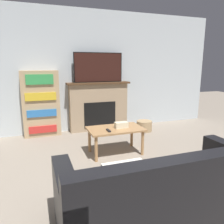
{
  "coord_description": "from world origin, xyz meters",
  "views": [
    {
      "loc": [
        -1.07,
        -0.95,
        1.5
      ],
      "look_at": [
        0.13,
        2.43,
        0.73
      ],
      "focal_mm": 35.0,
      "sensor_mm": 36.0,
      "label": 1
    }
  ],
  "objects_px": {
    "fireplace": "(99,106)",
    "bookshelf": "(41,104)",
    "coffee_table": "(116,132)",
    "storage_basket": "(144,126)",
    "tv": "(98,67)",
    "couch": "(165,196)"
  },
  "relations": [
    {
      "from": "fireplace",
      "to": "storage_basket",
      "type": "bearing_deg",
      "value": -26.28
    },
    {
      "from": "couch",
      "to": "fireplace",
      "type": "bearing_deg",
      "value": 84.95
    },
    {
      "from": "fireplace",
      "to": "coffee_table",
      "type": "distance_m",
      "value": 1.49
    },
    {
      "from": "couch",
      "to": "bookshelf",
      "type": "height_order",
      "value": "bookshelf"
    },
    {
      "from": "tv",
      "to": "storage_basket",
      "type": "bearing_deg",
      "value": -25.31
    },
    {
      "from": "coffee_table",
      "to": "bookshelf",
      "type": "relative_size",
      "value": 0.67
    },
    {
      "from": "coffee_table",
      "to": "storage_basket",
      "type": "relative_size",
      "value": 2.65
    },
    {
      "from": "coffee_table",
      "to": "storage_basket",
      "type": "height_order",
      "value": "coffee_table"
    },
    {
      "from": "bookshelf",
      "to": "fireplace",
      "type": "bearing_deg",
      "value": 1.04
    },
    {
      "from": "fireplace",
      "to": "couch",
      "type": "distance_m",
      "value": 3.26
    },
    {
      "from": "fireplace",
      "to": "tv",
      "type": "bearing_deg",
      "value": -90.0
    },
    {
      "from": "coffee_table",
      "to": "storage_basket",
      "type": "bearing_deg",
      "value": 42.74
    },
    {
      "from": "fireplace",
      "to": "bookshelf",
      "type": "relative_size",
      "value": 1.04
    },
    {
      "from": "fireplace",
      "to": "bookshelf",
      "type": "bearing_deg",
      "value": -178.96
    },
    {
      "from": "coffee_table",
      "to": "storage_basket",
      "type": "distance_m",
      "value": 1.5
    },
    {
      "from": "fireplace",
      "to": "coffee_table",
      "type": "height_order",
      "value": "fireplace"
    },
    {
      "from": "fireplace",
      "to": "couch",
      "type": "relative_size",
      "value": 0.73
    },
    {
      "from": "couch",
      "to": "storage_basket",
      "type": "distance_m",
      "value": 3.04
    },
    {
      "from": "tv",
      "to": "fireplace",
      "type": "bearing_deg",
      "value": 90.0
    },
    {
      "from": "fireplace",
      "to": "bookshelf",
      "type": "height_order",
      "value": "bookshelf"
    },
    {
      "from": "couch",
      "to": "tv",
      "type": "bearing_deg",
      "value": 84.92
    },
    {
      "from": "fireplace",
      "to": "storage_basket",
      "type": "relative_size",
      "value": 4.12
    }
  ]
}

